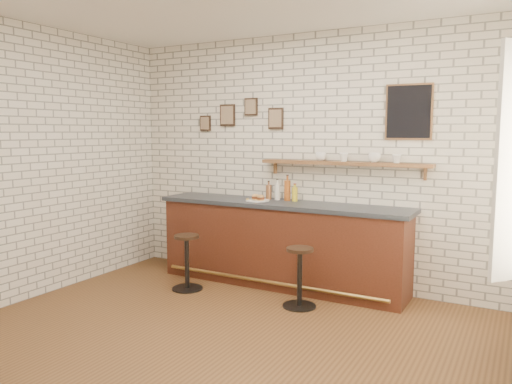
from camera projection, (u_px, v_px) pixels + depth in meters
ground at (225, 341)px, 4.41m from camera, size 5.00×5.00×0.00m
bar_counter at (281, 244)px, 5.97m from camera, size 3.10×0.65×1.01m
sandwich_plate at (258, 200)px, 6.00m from camera, size 0.28×0.28×0.01m
ciabatta_sandwich at (258, 197)px, 5.99m from camera, size 0.20×0.14×0.06m
potato_chips at (256, 200)px, 6.01m from camera, size 0.26×0.17×0.00m
bitters_bottle_brown at (269, 192)px, 6.13m from camera, size 0.07×0.07×0.23m
bitters_bottle_white at (277, 191)px, 6.08m from camera, size 0.07×0.07×0.26m
bitters_bottle_amber at (287, 190)px, 6.01m from camera, size 0.08×0.08×0.31m
condiment_bottle_yellow at (295, 194)px, 5.97m from camera, size 0.07×0.07×0.21m
bar_stool_left at (187, 260)px, 5.82m from camera, size 0.36×0.36×0.65m
bar_stool_right at (300, 275)px, 5.23m from camera, size 0.35×0.35×0.64m
wall_shelf at (343, 163)px, 5.70m from camera, size 2.00×0.18×0.18m
shelf_cup_a at (321, 156)px, 5.82m from camera, size 0.18×0.18×0.10m
shelf_cup_b at (344, 157)px, 5.68m from camera, size 0.15×0.15×0.10m
shelf_cup_c at (374, 158)px, 5.51m from camera, size 0.16×0.16×0.11m
shelf_cup_d at (397, 159)px, 5.40m from camera, size 0.12×0.12×0.09m
back_wall_decor at (332, 114)px, 5.78m from camera, size 2.96×0.02×0.56m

